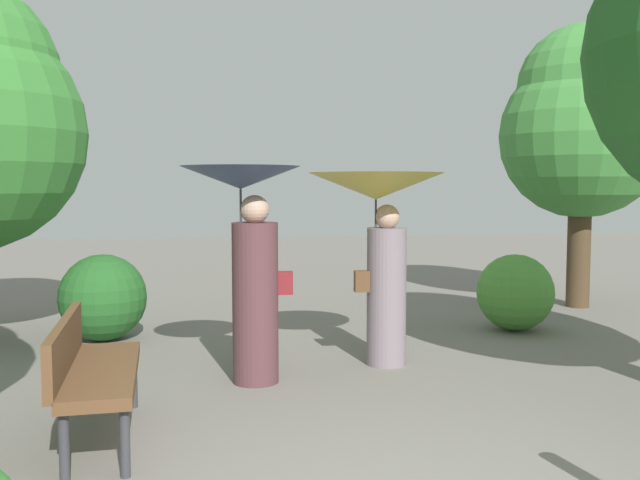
% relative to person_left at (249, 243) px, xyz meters
% --- Properties ---
extents(person_left, '(1.03, 1.03, 1.88)m').
position_rel_person_left_xyz_m(person_left, '(0.00, 0.00, 0.00)').
color(person_left, '#563338').
rests_on(person_left, ground).
extents(person_right, '(1.28, 1.28, 1.84)m').
position_rel_person_left_xyz_m(person_right, '(1.25, 0.44, 0.15)').
color(person_right, gray).
rests_on(person_right, ground).
extents(park_bench, '(0.63, 1.54, 0.83)m').
position_rel_person_left_xyz_m(park_bench, '(-1.11, -1.26, -0.72)').
color(park_bench, '#38383D').
rests_on(park_bench, ground).
extents(tree_near_right, '(2.28, 2.28, 3.95)m').
position_rel_person_left_xyz_m(tree_near_right, '(4.74, 3.23, 1.37)').
color(tree_near_right, '#4C3823').
rests_on(tree_near_right, ground).
extents(bush_path_left, '(0.91, 0.91, 0.91)m').
position_rel_person_left_xyz_m(bush_path_left, '(3.20, 1.80, -0.77)').
color(bush_path_left, '#4C9338').
rests_on(bush_path_left, ground).
extents(bush_path_right, '(0.96, 0.96, 0.96)m').
position_rel_person_left_xyz_m(bush_path_right, '(-1.56, 1.89, -0.75)').
color(bush_path_right, '#235B23').
rests_on(bush_path_right, ground).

